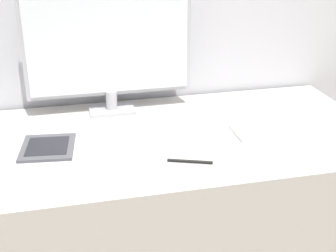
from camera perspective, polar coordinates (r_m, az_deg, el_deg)
desk at (r=1.71m, az=-2.11°, el=-12.34°), size 1.54×0.69×0.73m
monitor at (r=1.67m, az=-7.26°, el=9.57°), size 0.59×0.11×0.45m
keyboard at (r=1.60m, az=12.87°, el=-0.45°), size 0.28×0.12×0.01m
laptop at (r=1.44m, az=-14.30°, el=-3.25°), size 0.36×0.25×0.02m
ereader at (r=1.45m, az=-14.45°, el=-2.52°), size 0.17×0.19×0.01m
pen at (r=1.37m, az=2.70°, el=-4.32°), size 0.13×0.05×0.01m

